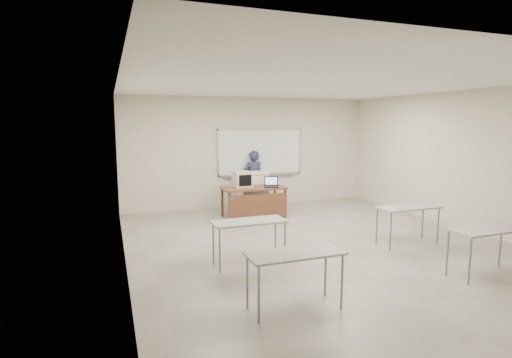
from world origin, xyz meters
name	(u,v)px	position (x,y,z in m)	size (l,w,h in m)	color
floor	(320,245)	(0.00, 0.00, -0.01)	(7.00, 8.00, 0.01)	gray
whiteboard	(260,153)	(0.30, 3.97, 1.48)	(2.48, 0.10, 1.31)	white
student_desks	(364,228)	(0.00, -1.35, 0.67)	(4.40, 2.20, 0.73)	gray
instructor_desk	(255,196)	(-0.40, 2.49, 0.56)	(1.53, 0.76, 0.75)	brown
podium	(253,192)	(-0.20, 3.20, 0.52)	(0.74, 0.54, 1.04)	silver
crt_monitor	(242,179)	(-0.65, 2.73, 0.94)	(0.42, 0.46, 0.39)	#BCB499
laptop	(271,185)	(0.00, 2.48, 0.81)	(0.34, 0.31, 0.25)	black
mouse	(273,185)	(0.15, 2.65, 0.77)	(0.10, 0.07, 0.04)	#BABDC1
keyboard	(260,172)	(-0.05, 3.08, 1.05)	(0.48, 0.16, 0.03)	#BCB499
presenter	(253,178)	(0.05, 3.87, 0.78)	(0.57, 0.37, 1.55)	black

